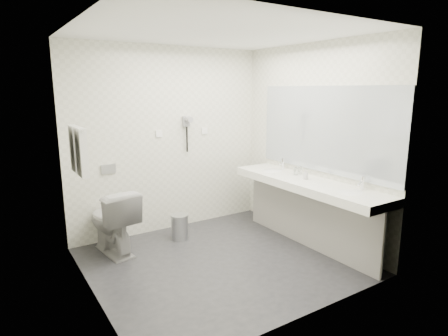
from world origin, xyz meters
TOP-DOWN VIEW (x-y plane):
  - floor at (0.00, 0.00)m, footprint 2.80×2.80m
  - ceiling at (0.00, 0.00)m, footprint 2.80×2.80m
  - wall_back at (0.00, 1.30)m, footprint 2.80×0.00m
  - wall_front at (0.00, -1.30)m, footprint 2.80×0.00m
  - wall_left at (-1.40, 0.00)m, footprint 0.00×2.60m
  - wall_right at (1.40, 0.00)m, footprint 0.00×2.60m
  - vanity_counter at (1.12, -0.20)m, footprint 0.55×2.20m
  - vanity_panel at (1.15, -0.20)m, footprint 0.03×2.15m
  - vanity_post_near at (1.18, -1.24)m, footprint 0.06×0.06m
  - vanity_post_far at (1.18, 0.84)m, footprint 0.06×0.06m
  - mirror at (1.39, -0.20)m, footprint 0.02×2.20m
  - basin_near at (1.12, -0.85)m, footprint 0.40×0.31m
  - basin_far at (1.12, 0.45)m, footprint 0.40×0.31m
  - faucet_near at (1.32, -0.85)m, footprint 0.04×0.04m
  - faucet_far at (1.32, 0.45)m, footprint 0.04×0.04m
  - soap_bottle_a at (1.16, -0.15)m, footprint 0.07×0.07m
  - soap_bottle_c at (1.14, -0.16)m, footprint 0.05×0.05m
  - glass_left at (1.29, 0.09)m, footprint 0.07×0.07m
  - glass_right at (1.21, 0.08)m, footprint 0.06×0.06m
  - toilet at (-0.95, 0.91)m, footprint 0.54×0.83m
  - flush_plate at (-0.85, 1.29)m, footprint 0.18×0.02m
  - pedal_bin at (-0.10, 0.84)m, footprint 0.29×0.29m
  - bin_lid at (-0.10, 0.84)m, footprint 0.23×0.23m
  - towel_rail at (-1.35, 0.55)m, footprint 0.02×0.62m
  - towel_near at (-1.34, 0.41)m, footprint 0.07×0.24m
  - towel_far at (-1.34, 0.69)m, footprint 0.07×0.24m
  - dryer_cradle at (0.25, 1.27)m, footprint 0.10×0.04m
  - dryer_barrel at (0.25, 1.20)m, footprint 0.08×0.14m
  - dryer_cord at (0.25, 1.26)m, footprint 0.02×0.02m
  - switch_plate_a at (-0.15, 1.29)m, footprint 0.09×0.02m
  - switch_plate_b at (0.55, 1.29)m, footprint 0.09×0.02m

SIDE VIEW (x-z plane):
  - floor at x=0.00m, z-range 0.00..0.00m
  - pedal_bin at x=-0.10m, z-range 0.00..0.32m
  - bin_lid at x=-0.10m, z-range 0.32..0.33m
  - vanity_panel at x=1.15m, z-range 0.00..0.75m
  - vanity_post_near at x=1.18m, z-range 0.00..0.75m
  - vanity_post_far at x=1.18m, z-range 0.00..0.75m
  - toilet at x=-0.95m, z-range 0.00..0.79m
  - vanity_counter at x=1.12m, z-range 0.75..0.85m
  - basin_near at x=1.12m, z-range 0.81..0.86m
  - basin_far at x=1.12m, z-range 0.81..0.86m
  - glass_right at x=1.21m, z-range 0.85..0.95m
  - glass_left at x=1.29m, z-range 0.85..0.95m
  - soap_bottle_a at x=1.16m, z-range 0.85..0.96m
  - soap_bottle_c at x=1.14m, z-range 0.85..0.97m
  - faucet_near at x=1.32m, z-range 0.85..1.00m
  - faucet_far at x=1.32m, z-range 0.85..1.00m
  - flush_plate at x=-0.85m, z-range 0.89..1.01m
  - wall_back at x=0.00m, z-range -0.15..2.65m
  - wall_front at x=0.00m, z-range -0.15..2.65m
  - wall_left at x=-1.40m, z-range -0.05..2.55m
  - wall_right at x=1.40m, z-range -0.05..2.55m
  - dryer_cord at x=0.25m, z-range 1.07..1.43m
  - towel_near at x=-1.34m, z-range 1.09..1.57m
  - towel_far at x=-1.34m, z-range 1.09..1.57m
  - switch_plate_a at x=-0.15m, z-range 1.31..1.40m
  - switch_plate_b at x=0.55m, z-range 1.31..1.40m
  - mirror at x=1.39m, z-range 0.92..1.98m
  - dryer_cradle at x=0.25m, z-range 1.43..1.57m
  - dryer_barrel at x=0.25m, z-range 1.49..1.57m
  - towel_rail at x=-1.35m, z-range 1.54..1.56m
  - ceiling at x=0.00m, z-range 2.50..2.50m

